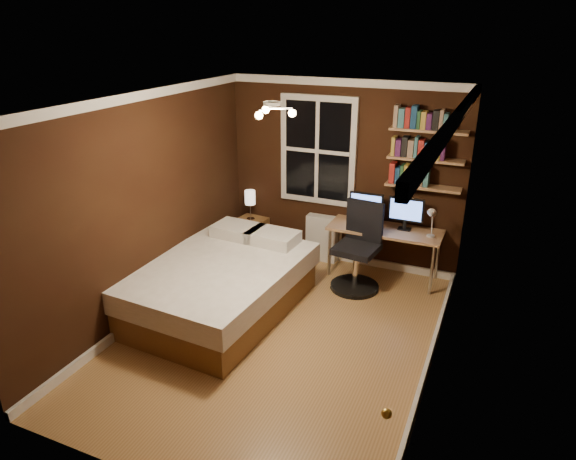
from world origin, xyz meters
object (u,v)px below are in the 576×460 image
at_px(bed, 221,285).
at_px(monitor_right, 406,214).
at_px(radiator, 322,238).
at_px(desk_lamp, 431,222).
at_px(nightstand, 251,235).
at_px(monitor_left, 366,208).
at_px(desk, 385,233).
at_px(bedside_lamp, 250,205).
at_px(office_chair, 358,256).

xyz_separation_m(bed, monitor_right, (1.76, 1.64, 0.58)).
bearing_deg(radiator, monitor_right, -5.07).
bearing_deg(desk_lamp, nightstand, 176.49).
bearing_deg(desk_lamp, monitor_left, 167.75).
xyz_separation_m(bed, desk_lamp, (2.11, 1.45, 0.59)).
relative_size(bed, monitor_right, 5.13).
distance_m(radiator, desk, 0.98).
relative_size(nightstand, bedside_lamp, 1.14).
relative_size(bedside_lamp, monitor_right, 0.98).
height_order(bedside_lamp, desk_lamp, desk_lamp).
distance_m(nightstand, desk, 2.00).
height_order(desk, desk_lamp, desk_lamp).
bearing_deg(nightstand, monitor_left, 7.65).
xyz_separation_m(desk, office_chair, (-0.23, -0.41, -0.19)).
xyz_separation_m(bed, bedside_lamp, (-0.44, 1.61, 0.40)).
bearing_deg(desk_lamp, bed, -145.39).
relative_size(bed, desk, 1.58).
bearing_deg(monitor_right, office_chair, -133.92).
xyz_separation_m(monitor_left, office_chair, (0.06, -0.48, -0.46)).
bearing_deg(bed, desk, 49.52).
xyz_separation_m(desk, monitor_left, (-0.29, 0.07, 0.27)).
height_order(desk, monitor_right, monitor_right).
bearing_deg(bed, monitor_right, 46.78).
bearing_deg(monitor_left, monitor_right, 0.00).
bearing_deg(desk, bedside_lamp, 178.81).
bearing_deg(office_chair, bedside_lamp, 172.53).
bearing_deg(monitor_left, bed, -127.12).
xyz_separation_m(bedside_lamp, radiator, (1.05, 0.13, -0.39)).
relative_size(bedside_lamp, office_chair, 0.39).
distance_m(monitor_left, desk_lamp, 0.89).
height_order(bedside_lamp, radiator, bedside_lamp).
relative_size(desk_lamp, office_chair, 0.40).
relative_size(monitor_left, office_chair, 0.40).
distance_m(nightstand, radiator, 1.06).
xyz_separation_m(radiator, desk, (0.91, -0.17, 0.29)).
bearing_deg(radiator, office_chair, -40.32).
bearing_deg(office_chair, desk_lamp, 26.78).
bearing_deg(monitor_right, bedside_lamp, -179.18).
bearing_deg(radiator, bed, -109.39).
height_order(nightstand, radiator, radiator).
bearing_deg(desk_lamp, desk, 168.72).
height_order(nightstand, office_chair, office_chair).
height_order(bed, monitor_right, monitor_right).
bearing_deg(bedside_lamp, office_chair, -14.45).
relative_size(bed, nightstand, 4.57).
bearing_deg(monitor_left, office_chair, -83.42).
distance_m(bedside_lamp, monitor_right, 2.21).
distance_m(bedside_lamp, desk, 1.97).
height_order(bed, bedside_lamp, bedside_lamp).
bearing_deg(bed, radiator, 74.37).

